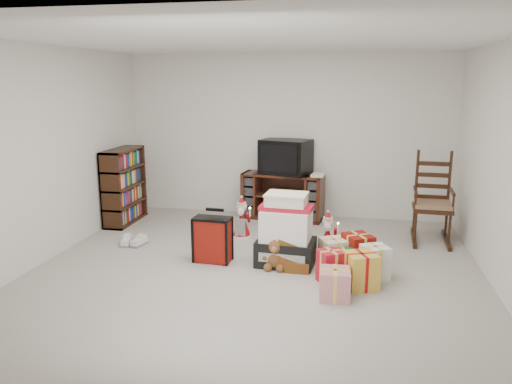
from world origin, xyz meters
TOP-DOWN VIEW (x-y plane):
  - room at (0.00, 0.00)m, footprint 5.01×5.01m
  - tv_stand at (-0.02, 2.25)m, footprint 1.27×0.58m
  - bookshelf at (-2.32, 1.58)m, footprint 0.30×0.91m
  - rocking_chair at (2.07, 1.58)m, footprint 0.54×0.84m
  - gift_pile at (0.30, 0.29)m, footprint 0.69×0.52m
  - red_suitcase at (-0.56, 0.21)m, footprint 0.43×0.24m
  - stocking at (0.36, 0.10)m, footprint 0.30×0.13m
  - teddy_bear at (0.20, 0.13)m, footprint 0.24×0.21m
  - santa_figurine at (0.75, 0.77)m, footprint 0.26×0.25m
  - mrs_claus_figurine at (-0.43, 1.18)m, footprint 0.28×0.26m
  - sneaker_pair at (-1.74, 0.58)m, footprint 0.33×0.28m
  - gift_cluster at (1.04, 0.03)m, footprint 0.84×1.22m
  - crt_television at (0.02, 2.26)m, footprint 0.82×0.69m

SIDE VIEW (x-z plane):
  - sneaker_pair at x=-1.74m, z-range 0.00..0.09m
  - gift_cluster at x=1.04m, z-range 0.00..0.29m
  - teddy_bear at x=0.20m, z-range -0.02..0.33m
  - santa_figurine at x=0.75m, z-range -0.06..0.47m
  - mrs_claus_figurine at x=-0.43m, z-range -0.07..0.50m
  - red_suitcase at x=-0.56m, z-range -0.04..0.59m
  - stocking at x=0.36m, z-range 0.00..0.63m
  - tv_stand at x=-0.02m, z-range 0.00..0.71m
  - gift_pile at x=0.30m, z-range -0.05..0.78m
  - rocking_chair at x=2.07m, z-range -0.20..1.04m
  - bookshelf at x=-2.32m, z-range -0.02..1.09m
  - crt_television at x=0.02m, z-range 0.70..1.23m
  - room at x=0.00m, z-range -0.01..2.51m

